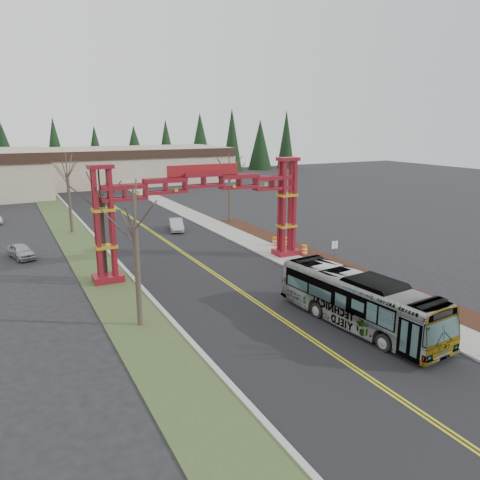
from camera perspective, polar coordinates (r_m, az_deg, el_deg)
ground at (r=25.02m, az=12.67°, el=-14.33°), size 200.00×200.00×0.00m
road at (r=45.64m, az=-7.72°, el=-1.02°), size 12.00×110.00×0.02m
lane_line_left at (r=45.60m, az=-7.86°, el=-1.02°), size 0.12×100.00×0.01m
lane_line_right at (r=45.67m, az=-7.58°, el=-0.99°), size 0.12×100.00×0.01m
curb_right at (r=47.94m, az=-0.79°, el=-0.09°), size 0.30×110.00×0.15m
sidewalk_right at (r=48.58m, az=0.74°, el=0.10°), size 2.60×110.00×0.14m
landscape_strip at (r=38.18m, az=14.92°, el=-4.29°), size 2.60×50.00×0.12m
grass_median at (r=43.74m, az=-17.63°, el=-2.19°), size 4.00×110.00×0.08m
curb_left at (r=44.05m, az=-15.27°, el=-1.86°), size 0.30×110.00×0.15m
gateway_arch at (r=38.01m, az=-4.43°, el=5.25°), size 18.20×1.60×8.90m
retail_building_east at (r=100.00m, az=-13.10°, el=8.91°), size 38.00×20.30×7.00m
conifer_treeline at (r=109.77m, az=-19.80°, el=10.44°), size 116.10×5.60×13.00m
transit_bus at (r=28.61m, az=14.25°, el=-7.20°), size 3.74×11.66×3.19m
silver_sedan at (r=53.20m, az=-7.81°, el=1.86°), size 2.39×4.33×1.35m
parked_car_near_a at (r=46.19m, az=-25.12°, el=-1.24°), size 2.50×4.12×1.31m
bare_tree_median_near at (r=27.15m, az=-12.68°, el=1.51°), size 3.28×3.28×8.23m
bare_tree_median_mid at (r=36.50m, az=-16.66°, el=4.82°), size 3.36×3.36×8.54m
bare_tree_median_far at (r=53.99m, az=-20.33°, el=7.60°), size 3.22×3.22×8.71m
bare_tree_right_far at (r=56.42m, az=-1.32°, el=8.26°), size 3.29×3.29×8.32m
street_sign at (r=39.46m, az=11.46°, el=-1.05°), size 0.53×0.09×2.34m
barrel_south at (r=43.13m, az=7.85°, el=-1.26°), size 0.53×0.53×0.97m
barrel_mid at (r=45.83m, az=5.61°, el=-0.29°), size 0.52×0.52×0.96m
barrel_north at (r=45.94m, az=4.30°, el=-0.24°), size 0.51×0.51×0.94m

